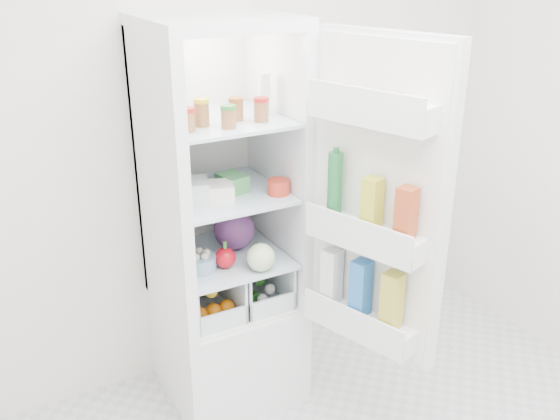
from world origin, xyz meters
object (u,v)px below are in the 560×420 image
mushroom_bowl (200,263)px  fridge_door (374,210)px  refrigerator (221,265)px  red_cabbage (234,230)px

mushroom_bowl → fridge_door: 0.80m
mushroom_bowl → fridge_door: fridge_door is taller
refrigerator → red_cabbage: size_ratio=9.55×
red_cabbage → fridge_door: fridge_door is taller
refrigerator → mushroom_bowl: 0.24m
refrigerator → fridge_door: refrigerator is taller
refrigerator → red_cabbage: (0.06, -0.02, 0.18)m
refrigerator → mushroom_bowl: refrigerator is taller
red_cabbage → fridge_door: size_ratio=0.14×
refrigerator → fridge_door: (0.39, -0.62, 0.43)m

